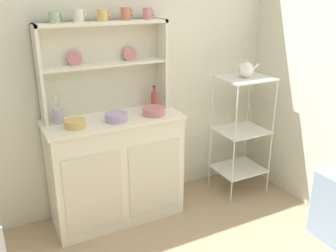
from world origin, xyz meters
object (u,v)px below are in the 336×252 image
object	(u,v)px
cup_sage_0	(54,17)
bowl_mixing_large	(75,124)
hutch_shelf_unit	(103,61)
hutch_cabinet	(116,168)
porcelain_teapot	(246,70)
utensil_jar	(58,116)
bakers_rack	(242,125)
jam_bottle	(154,99)

from	to	relation	value
cup_sage_0	bowl_mixing_large	distance (m)	0.75
hutch_shelf_unit	bowl_mixing_large	distance (m)	0.55
hutch_cabinet	cup_sage_0	size ratio (longest dim) A/B	11.64
cup_sage_0	porcelain_teapot	xyz separation A→B (m)	(1.51, -0.23, -0.47)
bowl_mixing_large	hutch_cabinet	bearing A→B (deg)	13.22
hutch_cabinet	utensil_jar	xyz separation A→B (m)	(-0.40, 0.08, 0.49)
porcelain_teapot	utensil_jar	bearing A→B (deg)	173.13
hutch_cabinet	bakers_rack	distance (m)	1.19
hutch_shelf_unit	bowl_mixing_large	bearing A→B (deg)	-142.72
utensil_jar	porcelain_teapot	size ratio (longest dim) A/B	1.04
hutch_shelf_unit	bakers_rack	distance (m)	1.36
bowl_mixing_large	hutch_shelf_unit	bearing A→B (deg)	37.28
bowl_mixing_large	jam_bottle	bearing A→B (deg)	12.72
hutch_cabinet	porcelain_teapot	distance (m)	1.38
bakers_rack	bowl_mixing_large	size ratio (longest dim) A/B	7.26
hutch_shelf_unit	bowl_mixing_large	xyz separation A→B (m)	(-0.31, -0.24, -0.39)
hutch_shelf_unit	utensil_jar	distance (m)	0.54
bowl_mixing_large	cup_sage_0	bearing A→B (deg)	98.54
cup_sage_0	jam_bottle	xyz separation A→B (m)	(0.74, -0.04, -0.68)
hutch_shelf_unit	jam_bottle	bearing A→B (deg)	-11.15
cup_sage_0	jam_bottle	size ratio (longest dim) A/B	0.48
cup_sage_0	utensil_jar	xyz separation A→B (m)	(-0.05, -0.04, -0.70)
hutch_cabinet	bowl_mixing_large	world-z (taller)	bowl_mixing_large
hutch_shelf_unit	porcelain_teapot	bearing A→B (deg)	-13.21
bakers_rack	porcelain_teapot	xyz separation A→B (m)	(-0.00, 0.00, 0.51)
hutch_cabinet	bowl_mixing_large	bearing A→B (deg)	-166.78
bakers_rack	jam_bottle	distance (m)	0.85
hutch_cabinet	cup_sage_0	xyz separation A→B (m)	(-0.34, 0.12, 1.18)
jam_bottle	porcelain_teapot	bearing A→B (deg)	-14.25
hutch_shelf_unit	bowl_mixing_large	size ratio (longest dim) A/B	6.58
porcelain_teapot	cup_sage_0	bearing A→B (deg)	171.24
hutch_shelf_unit	utensil_jar	world-z (taller)	hutch_shelf_unit
bakers_rack	hutch_cabinet	bearing A→B (deg)	174.61
hutch_cabinet	bowl_mixing_large	xyz separation A→B (m)	(-0.31, -0.07, 0.46)
jam_bottle	porcelain_teapot	world-z (taller)	porcelain_teapot
bakers_rack	bowl_mixing_large	world-z (taller)	bakers_rack
bakers_rack	porcelain_teapot	distance (m)	0.51
cup_sage_0	bakers_rack	bearing A→B (deg)	-8.75
hutch_shelf_unit	bakers_rack	size ratio (longest dim) A/B	0.91
utensil_jar	bakers_rack	bearing A→B (deg)	-6.86
bakers_rack	utensil_jar	distance (m)	1.60
cup_sage_0	hutch_shelf_unit	bearing A→B (deg)	7.00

